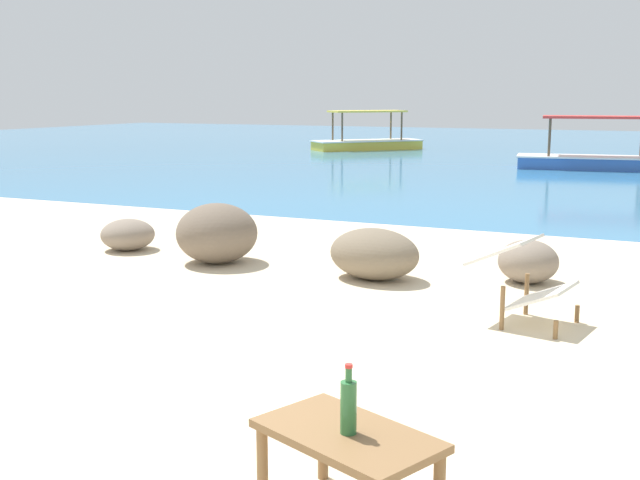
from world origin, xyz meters
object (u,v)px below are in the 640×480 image
Objects in this scene: bottle at (348,406)px; deck_chair_near at (522,275)px; boat_blue at (594,158)px; boat_yellow at (367,141)px; low_bench_table at (348,446)px.

deck_chair_near is (0.11, 3.29, -0.13)m from bottle.
boat_blue and boat_yellow have the same top height.
low_bench_table is at bearing -82.03° from deck_chair_near.
low_bench_table is at bearing -115.99° from boat_yellow.
boat_blue is (-0.74, 17.59, -0.08)m from low_bench_table.
boat_blue reaches higher than bottle.
boat_yellow is at bearing 110.87° from bottle.
boat_blue is at bearing 115.02° from low_bench_table.
boat_blue is 1.09× the size of boat_yellow.
boat_yellow is (-7.61, 4.31, 0.00)m from boat_blue.
boat_blue is at bearing 103.42° from deck_chair_near.
deck_chair_near is at bearing 110.58° from low_bench_table.
bottle reaches higher than deck_chair_near.
boat_blue is (-0.74, 17.61, -0.26)m from bottle.
boat_blue reaches higher than deck_chair_near.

